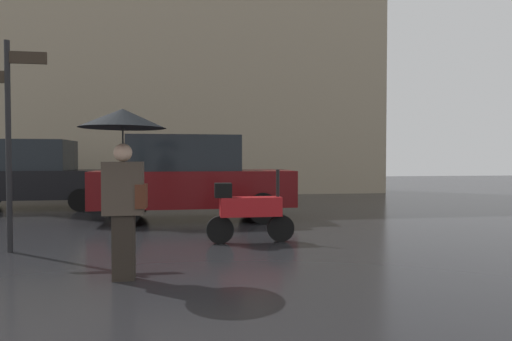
{
  "coord_description": "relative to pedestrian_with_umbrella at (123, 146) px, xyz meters",
  "views": [
    {
      "loc": [
        1.24,
        -2.31,
        1.42
      ],
      "look_at": [
        2.44,
        5.61,
        1.19
      ],
      "focal_mm": 30.01,
      "sensor_mm": 36.0,
      "label": 1
    }
  ],
  "objects": [
    {
      "name": "pedestrian_with_umbrella",
      "position": [
        0.0,
        0.0,
        0.0
      ],
      "size": [
        0.99,
        0.99,
        1.99
      ],
      "rotation": [
        0.0,
        0.0,
        5.48
      ],
      "color": "#2A241E",
      "rests_on": "ground"
    },
    {
      "name": "parked_scooter",
      "position": [
        1.72,
        1.98,
        -1.0
      ],
      "size": [
        1.49,
        0.32,
        1.23
      ],
      "rotation": [
        0.0,
        0.0,
        0.23
      ],
      "color": "black",
      "rests_on": "ground"
    },
    {
      "name": "building_block",
      "position": [
        -0.46,
        12.4,
        4.99
      ],
      "size": [
        18.26,
        2.09,
        13.1
      ],
      "primitive_type": "cube",
      "color": "gray",
      "rests_on": "ground"
    },
    {
      "name": "parked_car_left",
      "position": [
        0.79,
        4.8,
        -0.58
      ],
      "size": [
        4.46,
        1.83,
        1.94
      ],
      "rotation": [
        0.0,
        0.0,
        3.41
      ],
      "color": "#590C0F",
      "rests_on": "ground"
    },
    {
      "name": "parked_car_right",
      "position": [
        -3.74,
        7.79,
        -0.59
      ],
      "size": [
        4.55,
        1.88,
        1.94
      ],
      "rotation": [
        0.0,
        0.0,
        3.42
      ],
      "color": "black",
      "rests_on": "ground"
    },
    {
      "name": "street_signpost",
      "position": [
        -1.94,
        1.8,
        0.36
      ],
      "size": [
        1.08,
        0.08,
        3.19
      ],
      "color": "black",
      "rests_on": "ground"
    }
  ]
}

